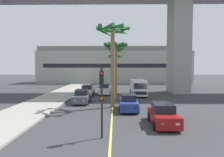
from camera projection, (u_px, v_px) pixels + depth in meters
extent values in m
cube|color=#9E9991|center=(28.00, 111.00, 19.43)|extent=(4.80, 80.00, 0.15)
cube|color=#DBCC4C|center=(113.00, 99.00, 27.29)|extent=(0.14, 56.00, 0.01)
cube|color=gray|center=(179.00, 45.00, 33.28)|extent=(2.80, 4.40, 15.57)
cube|color=#ADB2A8|center=(114.00, 67.00, 54.95)|extent=(39.77, 8.00, 8.32)
cube|color=gray|center=(114.00, 50.00, 54.69)|extent=(38.97, 7.20, 1.20)
cube|color=black|center=(114.00, 66.00, 50.92)|extent=(35.79, 0.04, 1.00)
cube|color=maroon|center=(163.00, 117.00, 14.84)|extent=(1.78, 4.13, 0.80)
cube|color=black|center=(163.00, 107.00, 14.95)|extent=(1.44, 2.08, 0.60)
cube|color=#F2EDCC|center=(177.00, 124.00, 12.82)|extent=(0.24, 0.08, 0.14)
cube|color=#F2EDCC|center=(163.00, 124.00, 12.85)|extent=(0.24, 0.08, 0.14)
cylinder|color=black|center=(179.00, 126.00, 13.56)|extent=(0.23, 0.64, 0.64)
cylinder|color=black|center=(155.00, 125.00, 13.62)|extent=(0.23, 0.64, 0.64)
cylinder|color=black|center=(170.00, 116.00, 16.10)|extent=(0.23, 0.64, 0.64)
cylinder|color=black|center=(149.00, 116.00, 16.15)|extent=(0.23, 0.64, 0.64)
cube|color=white|center=(87.00, 92.00, 30.09)|extent=(1.75, 4.12, 0.80)
cube|color=black|center=(87.00, 87.00, 30.20)|extent=(1.42, 2.07, 0.60)
cube|color=#F2EDCC|center=(89.00, 93.00, 28.07)|extent=(0.24, 0.08, 0.14)
cube|color=#F2EDCC|center=(82.00, 93.00, 28.09)|extent=(0.24, 0.08, 0.14)
cylinder|color=black|center=(92.00, 95.00, 28.81)|extent=(0.23, 0.64, 0.64)
cylinder|color=black|center=(80.00, 95.00, 28.86)|extent=(0.23, 0.64, 0.64)
cylinder|color=black|center=(94.00, 92.00, 31.35)|extent=(0.23, 0.64, 0.64)
cylinder|color=black|center=(83.00, 92.00, 31.39)|extent=(0.23, 0.64, 0.64)
cube|color=white|center=(104.00, 90.00, 31.79)|extent=(1.74, 4.12, 0.80)
cube|color=black|center=(104.00, 86.00, 31.90)|extent=(1.42, 2.06, 0.60)
cube|color=#F2EDCC|center=(107.00, 92.00, 29.78)|extent=(0.24, 0.08, 0.14)
cube|color=#F2EDCC|center=(101.00, 92.00, 29.78)|extent=(0.24, 0.08, 0.14)
cylinder|color=black|center=(109.00, 93.00, 30.53)|extent=(0.23, 0.64, 0.64)
cylinder|color=black|center=(99.00, 93.00, 30.54)|extent=(0.23, 0.64, 0.64)
cylinder|color=black|center=(110.00, 91.00, 33.07)|extent=(0.23, 0.64, 0.64)
cylinder|color=black|center=(100.00, 91.00, 33.08)|extent=(0.23, 0.64, 0.64)
cube|color=navy|center=(129.00, 104.00, 19.84)|extent=(1.82, 4.15, 0.80)
cube|color=black|center=(129.00, 97.00, 19.95)|extent=(1.46, 2.09, 0.60)
cube|color=#F2EDCC|center=(135.00, 108.00, 17.81)|extent=(0.24, 0.09, 0.14)
cube|color=#F2EDCC|center=(124.00, 108.00, 17.86)|extent=(0.24, 0.09, 0.14)
cylinder|color=black|center=(138.00, 110.00, 18.55)|extent=(0.24, 0.65, 0.64)
cylinder|color=black|center=(120.00, 110.00, 18.63)|extent=(0.24, 0.65, 0.64)
cylinder|color=black|center=(136.00, 105.00, 21.09)|extent=(0.24, 0.65, 0.64)
cylinder|color=black|center=(120.00, 105.00, 21.16)|extent=(0.24, 0.65, 0.64)
cube|color=#4C5156|center=(82.00, 98.00, 23.94)|extent=(1.84, 4.16, 0.80)
cube|color=black|center=(82.00, 92.00, 24.05)|extent=(1.47, 2.10, 0.60)
cube|color=#F2EDCC|center=(84.00, 100.00, 21.94)|extent=(0.24, 0.09, 0.14)
cube|color=#F2EDCC|center=(75.00, 100.00, 21.92)|extent=(0.24, 0.09, 0.14)
cylinder|color=black|center=(88.00, 102.00, 22.70)|extent=(0.24, 0.65, 0.64)
cylinder|color=black|center=(73.00, 102.00, 22.67)|extent=(0.24, 0.65, 0.64)
cylinder|color=black|center=(90.00, 99.00, 25.24)|extent=(0.24, 0.65, 0.64)
cylinder|color=black|center=(77.00, 99.00, 25.21)|extent=(0.24, 0.65, 0.64)
cube|color=white|center=(138.00, 87.00, 29.83)|extent=(2.03, 5.21, 2.10)
cube|color=black|center=(140.00, 86.00, 27.25)|extent=(1.80, 0.09, 0.80)
cube|color=black|center=(140.00, 93.00, 27.25)|extent=(1.70, 0.07, 0.44)
cylinder|color=black|center=(146.00, 95.00, 28.30)|extent=(0.26, 0.76, 0.76)
cylinder|color=black|center=(133.00, 95.00, 28.34)|extent=(0.26, 0.76, 0.76)
cylinder|color=black|center=(143.00, 92.00, 31.42)|extent=(0.26, 0.76, 0.76)
cylinder|color=black|center=(131.00, 92.00, 31.46)|extent=(0.26, 0.76, 0.76)
cylinder|color=black|center=(102.00, 103.00, 11.97)|extent=(0.12, 0.12, 4.20)
cube|color=black|center=(102.00, 78.00, 11.74)|extent=(0.24, 0.20, 0.76)
sphere|color=red|center=(101.00, 74.00, 11.63)|extent=(0.14, 0.14, 0.14)
sphere|color=black|center=(101.00, 78.00, 11.64)|extent=(0.14, 0.14, 0.14)
sphere|color=black|center=(101.00, 82.00, 11.66)|extent=(0.14, 0.14, 0.14)
cube|color=black|center=(102.00, 98.00, 11.83)|extent=(0.20, 0.16, 0.24)
cube|color=orange|center=(102.00, 99.00, 11.75)|extent=(0.12, 0.03, 0.12)
cylinder|color=brown|center=(113.00, 69.00, 21.14)|extent=(0.44, 0.44, 8.10)
sphere|color=#236028|center=(113.00, 28.00, 20.91)|extent=(0.60, 0.60, 0.60)
cone|color=#236028|center=(124.00, 30.00, 21.03)|extent=(0.69, 2.37, 0.85)
cone|color=#236028|center=(121.00, 32.00, 21.66)|extent=(1.85, 2.05, 1.07)
cone|color=#236028|center=(114.00, 32.00, 22.06)|extent=(2.38, 0.75, 0.88)
cone|color=#236028|center=(105.00, 33.00, 21.73)|extent=(1.92, 1.98, 1.10)
cone|color=#236028|center=(102.00, 30.00, 21.04)|extent=(0.64, 2.37, 0.88)
cone|color=#236028|center=(105.00, 28.00, 20.07)|extent=(2.05, 1.87, 0.79)
cone|color=#236028|center=(112.00, 28.00, 19.78)|extent=(2.35, 0.54, 0.85)
cone|color=#236028|center=(122.00, 29.00, 20.22)|extent=(1.75, 2.13, 0.91)
cylinder|color=brown|center=(116.00, 71.00, 34.59)|extent=(0.46, 0.46, 7.18)
sphere|color=#236028|center=(116.00, 49.00, 34.38)|extent=(0.60, 0.60, 0.60)
cone|color=#236028|center=(121.00, 50.00, 34.46)|extent=(0.62, 1.83, 0.80)
cone|color=#236028|center=(119.00, 51.00, 35.11)|extent=(1.72, 1.35, 1.06)
cone|color=#236028|center=(115.00, 51.00, 35.23)|extent=(1.84, 0.91, 0.95)
cone|color=#236028|center=(111.00, 50.00, 34.71)|extent=(1.05, 1.83, 0.95)
cone|color=#236028|center=(111.00, 50.00, 33.96)|extent=(1.30, 1.75, 1.05)
cone|color=#236028|center=(114.00, 50.00, 33.57)|extent=(1.84, 0.97, 0.98)
cone|color=#236028|center=(119.00, 50.00, 33.69)|extent=(1.69, 1.40, 1.06)
cylinder|color=brown|center=(115.00, 72.00, 26.72)|extent=(0.44, 0.44, 7.02)
sphere|color=#236028|center=(116.00, 44.00, 26.52)|extent=(0.60, 0.60, 0.60)
cone|color=#236028|center=(123.00, 46.00, 26.61)|extent=(0.64, 2.15, 0.78)
cone|color=#236028|center=(121.00, 46.00, 27.17)|extent=(1.68, 1.91, 0.83)
cone|color=#236028|center=(116.00, 47.00, 27.56)|extent=(2.13, 0.52, 0.94)
cone|color=#236028|center=(112.00, 47.00, 27.44)|extent=(2.06, 1.42, 0.82)
cone|color=#236028|center=(108.00, 47.00, 26.99)|extent=(1.30, 2.09, 1.01)
cone|color=#236028|center=(108.00, 47.00, 26.34)|extent=(0.87, 2.14, 1.10)
cone|color=#236028|center=(111.00, 46.00, 25.71)|extent=(1.96, 1.60, 1.07)
cone|color=#236028|center=(116.00, 45.00, 25.50)|extent=(2.15, 0.63, 0.91)
cone|color=#236028|center=(122.00, 46.00, 25.96)|extent=(1.51, 2.01, 1.00)
cylinder|color=brown|center=(115.00, 72.00, 44.41)|extent=(0.38, 0.38, 6.48)
sphere|color=#236028|center=(115.00, 56.00, 44.22)|extent=(0.60, 0.60, 0.60)
cone|color=#236028|center=(120.00, 57.00, 44.31)|extent=(0.63, 2.04, 0.90)
cone|color=#236028|center=(118.00, 57.00, 44.96)|extent=(1.80, 1.64, 0.84)
cone|color=#236028|center=(114.00, 58.00, 45.20)|extent=(2.03, 0.72, 1.05)
cone|color=#236028|center=(112.00, 58.00, 44.85)|extent=(1.58, 1.84, 1.04)
cone|color=#236028|center=(111.00, 57.00, 44.31)|extent=(0.57, 2.03, 0.79)
cone|color=#236028|center=(112.00, 57.00, 43.60)|extent=(1.65, 1.79, 0.94)
cone|color=#236028|center=(115.00, 57.00, 43.26)|extent=(2.00, 0.53, 1.09)
cone|color=#236028|center=(118.00, 57.00, 43.53)|extent=(1.73, 1.71, 1.01)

